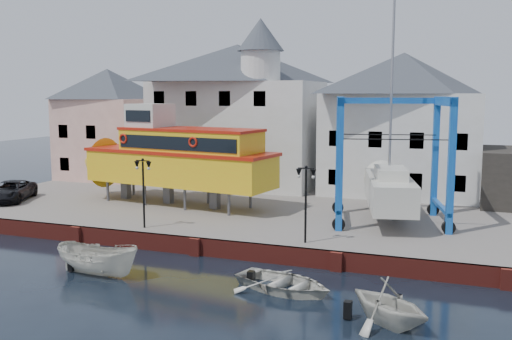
% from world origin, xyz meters
% --- Properties ---
extents(ground, '(140.00, 140.00, 0.00)m').
position_xyz_m(ground, '(0.00, 0.00, 0.00)').
color(ground, black).
rests_on(ground, ground).
extents(hardstanding, '(44.00, 22.00, 1.00)m').
position_xyz_m(hardstanding, '(0.00, 11.00, 0.50)').
color(hardstanding, slate).
rests_on(hardstanding, ground).
extents(quay_wall, '(44.00, 0.47, 1.00)m').
position_xyz_m(quay_wall, '(-0.00, 0.10, 0.50)').
color(quay_wall, maroon).
rests_on(quay_wall, ground).
extents(building_pink, '(8.00, 7.00, 10.30)m').
position_xyz_m(building_pink, '(-18.00, 18.00, 6.15)').
color(building_pink, tan).
rests_on(building_pink, hardstanding).
extents(building_white_main, '(14.00, 8.30, 14.00)m').
position_xyz_m(building_white_main, '(-4.87, 18.39, 7.34)').
color(building_white_main, silver).
rests_on(building_white_main, hardstanding).
extents(building_white_right, '(12.00, 8.00, 11.20)m').
position_xyz_m(building_white_right, '(9.00, 19.00, 6.60)').
color(building_white_right, silver).
rests_on(building_white_right, hardstanding).
extents(lamp_post_left, '(1.12, 0.32, 4.20)m').
position_xyz_m(lamp_post_left, '(-4.00, 1.20, 4.17)').
color(lamp_post_left, black).
rests_on(lamp_post_left, hardstanding).
extents(lamp_post_right, '(1.12, 0.32, 4.20)m').
position_xyz_m(lamp_post_right, '(6.00, 1.20, 4.17)').
color(lamp_post_right, black).
rests_on(lamp_post_right, hardstanding).
extents(tour_boat, '(17.08, 6.47, 7.26)m').
position_xyz_m(tour_boat, '(-6.37, 8.48, 4.42)').
color(tour_boat, '#59595E').
rests_on(tour_boat, hardstanding).
extents(travel_lift, '(8.04, 10.25, 15.01)m').
position_xyz_m(travel_lift, '(9.37, 8.60, 3.50)').
color(travel_lift, '#1039A8').
rests_on(travel_lift, hardstanding).
extents(van, '(4.33, 5.90, 1.49)m').
position_xyz_m(van, '(-18.01, 5.25, 1.74)').
color(van, black).
rests_on(van, hardstanding).
extents(motorboat_a, '(4.78, 1.98, 1.82)m').
position_xyz_m(motorboat_a, '(-2.99, -4.82, 0.00)').
color(motorboat_a, beige).
rests_on(motorboat_a, ground).
extents(motorboat_b, '(5.54, 4.60, 0.99)m').
position_xyz_m(motorboat_b, '(6.37, -3.77, 0.00)').
color(motorboat_b, beige).
rests_on(motorboat_b, ground).
extents(motorboat_c, '(4.95, 4.83, 1.99)m').
position_xyz_m(motorboat_c, '(11.39, -6.05, 0.00)').
color(motorboat_c, beige).
rests_on(motorboat_c, ground).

